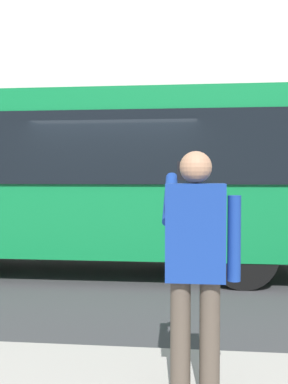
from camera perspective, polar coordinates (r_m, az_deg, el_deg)
The scene contains 4 objects.
ground_plane at distance 7.82m, azimuth -2.88°, elevation -10.34°, with size 60.00×60.00×0.00m, color #38383A.
building_facade_far at distance 15.01m, azimuth 1.52°, elevation 18.77°, with size 28.00×1.55×12.00m.
red_bus at distance 8.33m, azimuth -9.77°, elevation 2.06°, with size 9.05×2.54×3.08m.
pedestrian_photographer at distance 3.20m, azimuth 6.42°, elevation -7.73°, with size 0.53×0.52×1.70m.
Camera 1 is at (-1.22, 7.54, 1.69)m, focal length 43.24 mm.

